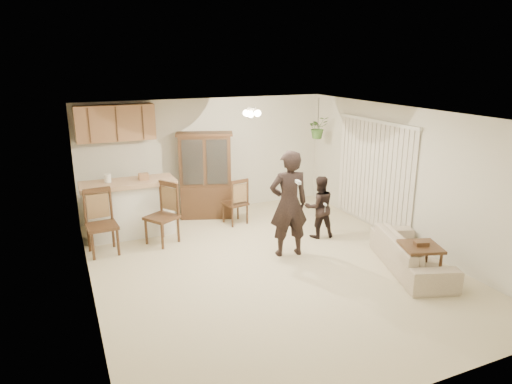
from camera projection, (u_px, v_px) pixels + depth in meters
name	position (u px, v px, depth m)	size (l,w,h in m)	color
floor	(269.00, 267.00, 7.54)	(6.50, 6.50, 0.00)	beige
ceiling	(271.00, 115.00, 6.83)	(5.50, 6.50, 0.02)	white
wall_back	(207.00, 156.00, 10.04)	(5.50, 0.02, 2.50)	beige
wall_front	(417.00, 284.00, 4.33)	(5.50, 0.02, 2.50)	beige
wall_left	(85.00, 218.00, 6.12)	(0.02, 6.50, 2.50)	beige
wall_right	(407.00, 177.00, 8.25)	(0.02, 6.50, 2.50)	beige
breakfast_bar	(130.00, 211.00, 8.74)	(1.60, 0.55, 1.00)	white
bar_top	(128.00, 183.00, 8.59)	(1.75, 0.70, 0.08)	tan
upper_cabinets	(115.00, 123.00, 8.91)	(1.50, 0.34, 0.70)	#8F5F3E
vertical_blinds	(373.00, 174.00, 9.07)	(0.06, 2.30, 2.10)	silver
ceiling_fixture	(252.00, 112.00, 7.99)	(0.36, 0.36, 0.20)	#FFE6BF
hanging_plant	(318.00, 128.00, 10.01)	(0.43, 0.37, 0.48)	#385F26
plant_cord	(318.00, 113.00, 9.92)	(0.01, 0.01, 0.65)	#29251E
sofa	(412.00, 248.00, 7.36)	(1.87, 0.73, 0.73)	beige
adult	(289.00, 205.00, 7.77)	(0.66, 0.43, 1.80)	black
child	(319.00, 203.00, 8.63)	(0.66, 0.51, 1.35)	black
china_hutch	(206.00, 176.00, 9.69)	(1.25, 0.81, 1.84)	#342012
side_table	(419.00, 263.00, 6.94)	(0.70, 0.70, 0.67)	#342012
chair_bar	(103.00, 236.00, 7.97)	(0.54, 0.54, 1.15)	#342012
chair_hutch_left	(162.00, 227.00, 8.42)	(0.69, 0.69, 1.13)	#342012
chair_hutch_right	(235.00, 210.00, 9.47)	(0.51, 0.51, 0.98)	#342012
controller_adult	(298.00, 182.00, 7.22)	(0.05, 0.16, 0.05)	silver
controller_child	(325.00, 204.00, 8.35)	(0.03, 0.10, 0.03)	silver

